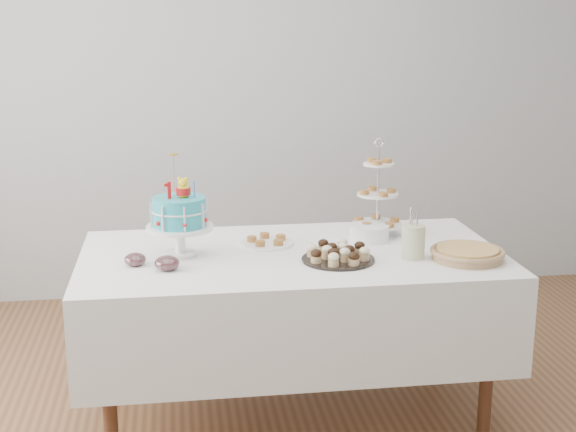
{
  "coord_description": "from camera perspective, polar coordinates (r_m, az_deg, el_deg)",
  "views": [
    {
      "loc": [
        -0.52,
        -3.18,
        1.83
      ],
      "look_at": [
        -0.02,
        0.3,
        0.94
      ],
      "focal_mm": 50.0,
      "sensor_mm": 36.0,
      "label": 1
    }
  ],
  "objects": [
    {
      "name": "utensil_pitcher",
      "position": [
        3.61,
        8.91,
        -1.72
      ],
      "size": [
        0.11,
        0.1,
        0.23
      ],
      "rotation": [
        0.0,
        0.0,
        0.18
      ],
      "color": "#F0E6CF",
      "rests_on": "table"
    },
    {
      "name": "pastry_plate",
      "position": [
        3.8,
        -1.49,
        -1.81
      ],
      "size": [
        0.25,
        0.25,
        0.04
      ],
      "color": "white",
      "rests_on": "table"
    },
    {
      "name": "birthday_cake",
      "position": [
        3.62,
        -7.7,
        -0.92
      ],
      "size": [
        0.3,
        0.3,
        0.46
      ],
      "rotation": [
        0.0,
        0.0,
        0.17
      ],
      "color": "white",
      "rests_on": "table"
    },
    {
      "name": "cupcake_tray",
      "position": [
        3.55,
        3.59,
        -2.63
      ],
      "size": [
        0.32,
        0.32,
        0.07
      ],
      "color": "black",
      "rests_on": "table"
    },
    {
      "name": "jam_bowl_a",
      "position": [
        3.46,
        -8.6,
        -3.34
      ],
      "size": [
        0.11,
        0.11,
        0.06
      ],
      "color": "silver",
      "rests_on": "table"
    },
    {
      "name": "tiered_stand",
      "position": [
        3.95,
        6.4,
        1.5
      ],
      "size": [
        0.25,
        0.25,
        0.48
      ],
      "color": "silver",
      "rests_on": "table"
    },
    {
      "name": "table",
      "position": [
        3.75,
        0.26,
        -5.95
      ],
      "size": [
        1.92,
        1.02,
        0.77
      ],
      "color": "white",
      "rests_on": "floor"
    },
    {
      "name": "plate_stack",
      "position": [
        3.89,
        5.79,
        -1.19
      ],
      "size": [
        0.19,
        0.19,
        0.07
      ],
      "color": "white",
      "rests_on": "table"
    },
    {
      "name": "pie",
      "position": [
        3.65,
        12.64,
        -2.59
      ],
      "size": [
        0.33,
        0.33,
        0.05
      ],
      "color": "tan",
      "rests_on": "table"
    },
    {
      "name": "jam_bowl_b",
      "position": [
        3.54,
        -10.82,
        -3.07
      ],
      "size": [
        0.1,
        0.1,
        0.06
      ],
      "color": "silver",
      "rests_on": "table"
    },
    {
      "name": "walls",
      "position": [
        3.26,
        1.06,
        5.68
      ],
      "size": [
        5.04,
        4.04,
        2.7
      ],
      "color": "#ADB0B3",
      "rests_on": "floor"
    }
  ]
}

